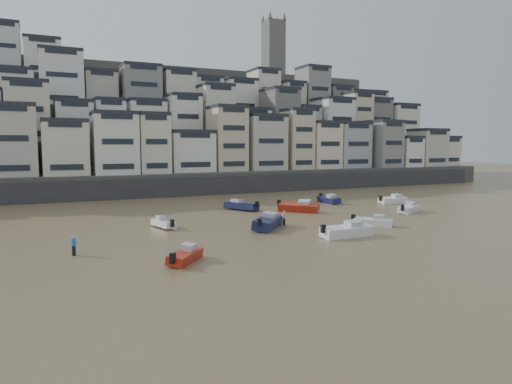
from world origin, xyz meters
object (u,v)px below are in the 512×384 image
boat_i (329,198)px  person_blue (74,245)px  boat_d (409,207)px  boat_j (185,254)px  boat_b (373,220)px  person_pink (284,218)px  boat_c (268,221)px  boat_a (347,229)px  boat_g (393,199)px  boat_f (163,223)px  boat_h (241,205)px  boat_e (299,206)px

boat_i → person_blue: bearing=-59.7°
boat_d → boat_j: size_ratio=1.14×
boat_b → person_pink: person_pink is taller
boat_c → boat_j: (-12.74, -10.48, -0.26)m
boat_a → boat_d: (18.13, 10.24, -0.11)m
boat_d → person_pink: (-20.69, -1.54, 0.14)m
boat_c → person_pink: 2.82m
boat_d → boat_g: boat_g is taller
boat_b → boat_f: size_ratio=1.10×
person_pink → boat_a: bearing=-73.6°
boat_h → boat_c: bearing=137.6°
boat_a → boat_e: boat_a is taller
boat_d → boat_h: 23.62m
person_pink → boat_f: bearing=161.1°
boat_g → boat_h: bearing=172.0°
boat_b → boat_j: (-24.56, -6.67, -0.02)m
boat_e → boat_c: bearing=-88.1°
boat_j → boat_c: bearing=-9.4°
boat_j → person_pink: person_pink is taller
boat_i → boat_a: bearing=-27.3°
boat_b → boat_h: size_ratio=0.83×
boat_j → boat_g: bearing=-21.0°
boat_c → boat_d: size_ratio=1.23×
boat_d → boat_j: bearing=171.2°
boat_j → boat_e: bearing=-7.0°
boat_a → person_pink: 9.07m
boat_a → boat_i: bearing=58.3°
boat_h → boat_i: boat_h is taller
boat_b → boat_c: boat_c is taller
boat_j → boat_f: bearing=33.4°
boat_g → boat_a: bearing=-140.6°
boat_f → person_pink: 13.96m
boat_h → boat_j: size_ratio=1.23×
boat_a → boat_e: bearing=74.2°
boat_h → person_blue: person_blue is taller
boat_i → person_blue: size_ratio=3.14×
boat_a → person_blue: (-25.90, 3.48, 0.02)m
boat_a → boat_d: boat_a is taller
boat_f → boat_g: (38.96, 5.78, 0.14)m
boat_e → boat_g: (18.63, 1.61, -0.10)m
boat_e → boat_g: 18.70m
boat_e → boat_g: bearing=52.2°
boat_j → person_blue: size_ratio=2.71×
boat_a → boat_j: boat_a is taller
boat_f → boat_j: 16.13m
boat_a → person_blue: size_ratio=3.58×
boat_a → boat_e: size_ratio=1.00×
boat_b → boat_g: size_ratio=0.89×
boat_d → boat_f: boat_d is taller
boat_a → boat_f: 20.57m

